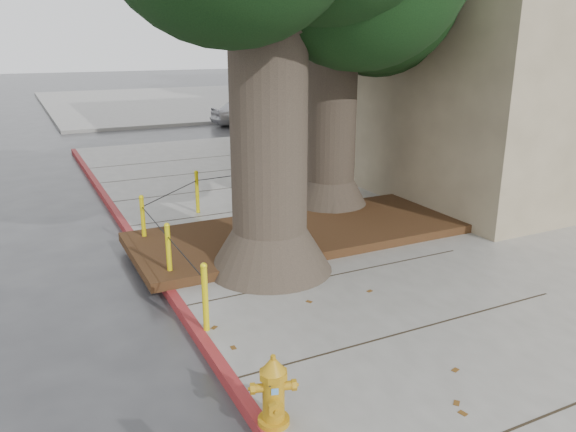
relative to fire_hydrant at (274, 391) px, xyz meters
name	(u,v)px	position (x,y,z in m)	size (l,w,h in m)	color
ground	(380,349)	(1.90, 0.89, -0.52)	(140.00, 140.00, 0.00)	#28282B
sidewalk_main	(546,224)	(7.90, 3.39, -0.45)	(16.00, 26.00, 0.15)	slate
sidewalk_far	(181,101)	(7.90, 30.89, -0.45)	(16.00, 20.00, 0.15)	slate
curb_red	(173,297)	(-0.10, 3.39, -0.45)	(0.14, 26.00, 0.16)	maroon
planter_bed	(301,232)	(2.80, 4.79, -0.29)	(6.40, 2.60, 0.16)	black
building_side_white	(352,28)	(17.90, 26.89, 3.98)	(10.00, 10.00, 9.00)	silver
building_side_grey	(378,9)	(23.90, 32.89, 5.48)	(12.00, 14.00, 12.00)	slate
bollard_ring	(204,216)	(1.03, 5.26, 0.14)	(3.79, 5.39, 0.95)	yellow
fire_hydrant	(274,391)	(0.00, 0.00, 0.00)	(0.40, 0.40, 0.76)	#C98E14
car_silver	(249,112)	(8.00, 19.96, 0.07)	(1.40, 3.49, 1.19)	#B4B4B9
car_red	(306,111)	(10.60, 19.28, 0.08)	(1.26, 3.62, 1.19)	maroon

